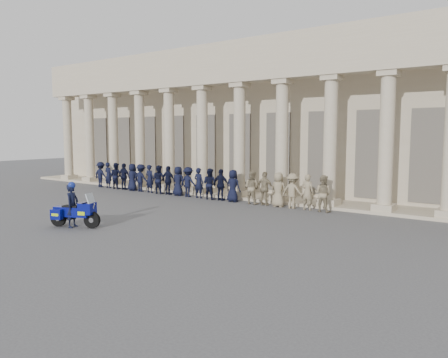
{
  "coord_description": "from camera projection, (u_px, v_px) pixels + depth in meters",
  "views": [
    {
      "loc": [
        12.03,
        -11.79,
        3.58
      ],
      "look_at": [
        0.89,
        3.55,
        1.6
      ],
      "focal_mm": 35.0,
      "sensor_mm": 36.0,
      "label": 1
    }
  ],
  "objects": [
    {
      "name": "officer_rank",
      "position": [
        189.0,
        182.0,
        24.63
      ],
      "size": [
        16.74,
        0.64,
        1.69
      ],
      "color": "black",
      "rests_on": "ground"
    },
    {
      "name": "motorcycle",
      "position": [
        75.0,
        212.0,
        16.67
      ],
      "size": [
        1.99,
        1.21,
        1.34
      ],
      "rotation": [
        0.0,
        0.0,
        0.38
      ],
      "color": "black",
      "rests_on": "ground"
    },
    {
      "name": "ground",
      "position": [
        152.0,
        226.0,
        16.89
      ],
      "size": [
        90.0,
        90.0,
        0.0
      ],
      "primitive_type": "plane",
      "color": "#4A4A4D",
      "rests_on": "ground"
    },
    {
      "name": "building",
      "position": [
        314.0,
        119.0,
        28.28
      ],
      "size": [
        40.0,
        12.5,
        9.0
      ],
      "color": "tan",
      "rests_on": "ground"
    },
    {
      "name": "rider",
      "position": [
        72.0,
        205.0,
        16.66
      ],
      "size": [
        0.6,
        0.71,
        1.76
      ],
      "rotation": [
        0.0,
        0.0,
        1.95
      ],
      "color": "black",
      "rests_on": "ground"
    }
  ]
}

